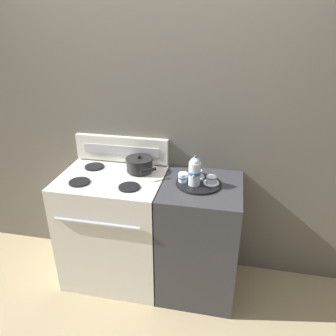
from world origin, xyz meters
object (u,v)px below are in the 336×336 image
(teacup_left, at_px, (211,180))
(creamer_jug, at_px, (183,177))
(teapot, at_px, (195,171))
(saucepan, at_px, (140,164))
(serving_tray, at_px, (199,183))
(stove, at_px, (115,228))
(teacup_right, at_px, (197,174))

(teacup_left, bearing_deg, creamer_jug, -177.78)
(teapot, xyz_separation_m, teacup_left, (0.12, 0.04, -0.08))
(saucepan, relative_size, creamer_jug, 3.77)
(serving_tray, xyz_separation_m, teacup_left, (0.09, 0.01, 0.03))
(stove, height_order, saucepan, saucepan)
(teapot, distance_m, teacup_left, 0.15)
(saucepan, height_order, teacup_left, saucepan)
(serving_tray, relative_size, teapot, 1.46)
(stove, distance_m, serving_tray, 0.81)
(teacup_left, height_order, creamer_jug, creamer_jug)
(stove, xyz_separation_m, teacup_left, (0.75, 0.02, 0.51))
(teapot, distance_m, teacup_right, 0.14)
(stove, distance_m, creamer_jug, 0.75)
(saucepan, xyz_separation_m, creamer_jug, (0.36, -0.12, -0.02))
(saucepan, bearing_deg, creamer_jug, -18.29)
(teapot, relative_size, teacup_left, 1.94)
(teacup_left, bearing_deg, teacup_right, 144.44)
(teapot, relative_size, teacup_right, 1.94)
(stove, distance_m, teacup_left, 0.91)
(saucepan, relative_size, teapot, 1.23)
(saucepan, height_order, teapot, teapot)
(saucepan, distance_m, teacup_left, 0.57)
(stove, bearing_deg, serving_tray, 1.38)
(teapot, bearing_deg, saucepan, 161.08)
(serving_tray, bearing_deg, teapot, -129.29)
(stove, distance_m, teapot, 0.86)
(saucepan, bearing_deg, stove, -144.80)
(teacup_left, xyz_separation_m, teacup_right, (-0.11, 0.08, 0.00))
(teacup_left, bearing_deg, teapot, -160.59)
(teapot, bearing_deg, stove, 178.34)
(teacup_left, relative_size, creamer_jug, 1.58)
(serving_tray, distance_m, teapot, 0.12)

